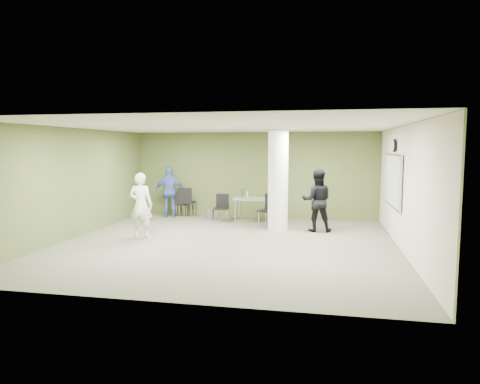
% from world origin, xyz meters
% --- Properties ---
extents(floor, '(8.00, 8.00, 0.00)m').
position_xyz_m(floor, '(0.00, 0.00, 0.00)').
color(floor, '#515341').
rests_on(floor, ground).
extents(ceiling, '(8.00, 8.00, 0.00)m').
position_xyz_m(ceiling, '(0.00, 0.00, 2.80)').
color(ceiling, white).
rests_on(ceiling, wall_back).
extents(wall_back, '(8.00, 2.80, 0.02)m').
position_xyz_m(wall_back, '(0.00, 4.00, 1.40)').
color(wall_back, '#4F602D').
rests_on(wall_back, floor).
extents(wall_left, '(0.02, 8.00, 2.80)m').
position_xyz_m(wall_left, '(-4.00, 0.00, 1.40)').
color(wall_left, '#4F602D').
rests_on(wall_left, floor).
extents(wall_right_cream, '(0.02, 8.00, 2.80)m').
position_xyz_m(wall_right_cream, '(4.00, 0.00, 1.40)').
color(wall_right_cream, beige).
rests_on(wall_right_cream, floor).
extents(column, '(0.56, 0.56, 2.80)m').
position_xyz_m(column, '(1.00, 2.00, 1.40)').
color(column, silver).
rests_on(column, floor).
extents(whiteboard, '(0.05, 2.30, 1.30)m').
position_xyz_m(whiteboard, '(3.92, 1.20, 1.50)').
color(whiteboard, silver).
rests_on(whiteboard, wall_right_cream).
extents(wall_clock, '(0.06, 0.32, 0.32)m').
position_xyz_m(wall_clock, '(3.92, 1.20, 2.35)').
color(wall_clock, black).
rests_on(wall_clock, wall_right_cream).
extents(folding_table, '(1.60, 0.73, 1.00)m').
position_xyz_m(folding_table, '(0.31, 3.03, 0.70)').
color(folding_table, gray).
rests_on(folding_table, floor).
extents(wastebasket, '(0.28, 0.28, 0.32)m').
position_xyz_m(wastebasket, '(-1.31, 3.29, 0.16)').
color(wastebasket, '#4C4C4C').
rests_on(wastebasket, floor).
extents(chair_back_left, '(0.47, 0.47, 0.85)m').
position_xyz_m(chair_back_left, '(-2.44, 3.55, 0.49)').
color(chair_back_left, black).
rests_on(chair_back_left, floor).
extents(chair_back_right, '(0.50, 0.50, 0.99)m').
position_xyz_m(chair_back_right, '(-2.22, 3.56, 0.58)').
color(chair_back_right, black).
rests_on(chair_back_right, floor).
extents(chair_table_left, '(0.45, 0.45, 0.86)m').
position_xyz_m(chair_table_left, '(-0.86, 3.01, 0.50)').
color(chair_table_left, black).
rests_on(chair_table_left, floor).
extents(chair_table_right, '(0.62, 0.62, 0.94)m').
position_xyz_m(chair_table_right, '(0.70, 2.48, 0.55)').
color(chair_table_right, black).
rests_on(chair_table_right, floor).
extents(woman_white, '(0.62, 0.42, 1.66)m').
position_xyz_m(woman_white, '(-2.34, 0.31, 0.83)').
color(woman_white, white).
rests_on(woman_white, floor).
extents(man_black, '(0.87, 0.70, 1.71)m').
position_xyz_m(man_black, '(2.08, 1.96, 0.85)').
color(man_black, black).
rests_on(man_black, floor).
extents(man_blue, '(1.08, 0.69, 1.70)m').
position_xyz_m(man_blue, '(-2.71, 3.40, 0.85)').
color(man_blue, '#4759B0').
rests_on(man_blue, floor).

